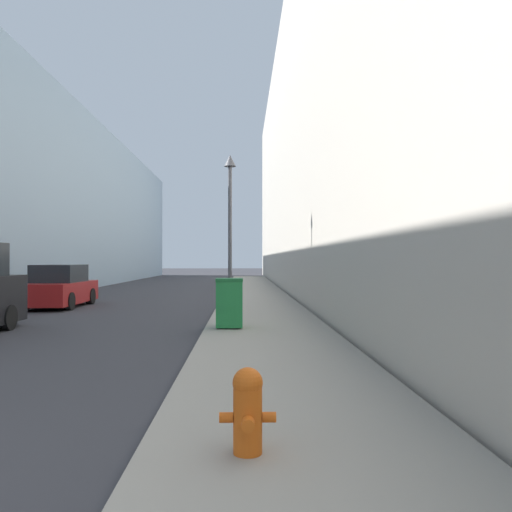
{
  "coord_description": "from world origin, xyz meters",
  "views": [
    {
      "loc": [
        4.62,
        -2.24,
        1.8
      ],
      "look_at": [
        5.19,
        19.75,
        1.95
      ],
      "focal_mm": 35.0,
      "sensor_mm": 36.0,
      "label": 1
    }
  ],
  "objects_px": {
    "fire_hydrant": "(248,408)",
    "parked_sedan_near": "(60,288)",
    "trash_bin": "(230,302)",
    "lamppost": "(230,212)"
  },
  "relations": [
    {
      "from": "lamppost",
      "to": "parked_sedan_near",
      "type": "distance_m",
      "value": 7.35
    },
    {
      "from": "parked_sedan_near",
      "to": "fire_hydrant",
      "type": "bearing_deg",
      "value": -64.63
    },
    {
      "from": "fire_hydrant",
      "to": "lamppost",
      "type": "height_order",
      "value": "lamppost"
    },
    {
      "from": "trash_bin",
      "to": "parked_sedan_near",
      "type": "relative_size",
      "value": 0.3
    },
    {
      "from": "lamppost",
      "to": "parked_sedan_near",
      "type": "height_order",
      "value": "lamppost"
    },
    {
      "from": "parked_sedan_near",
      "to": "trash_bin",
      "type": "bearing_deg",
      "value": -45.75
    },
    {
      "from": "fire_hydrant",
      "to": "parked_sedan_near",
      "type": "relative_size",
      "value": 0.18
    },
    {
      "from": "trash_bin",
      "to": "lamppost",
      "type": "distance_m",
      "value": 5.3
    },
    {
      "from": "fire_hydrant",
      "to": "trash_bin",
      "type": "bearing_deg",
      "value": 92.68
    },
    {
      "from": "trash_bin",
      "to": "lamppost",
      "type": "xyz_separation_m",
      "value": [
        -0.11,
        4.59,
        2.65
      ]
    }
  ]
}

